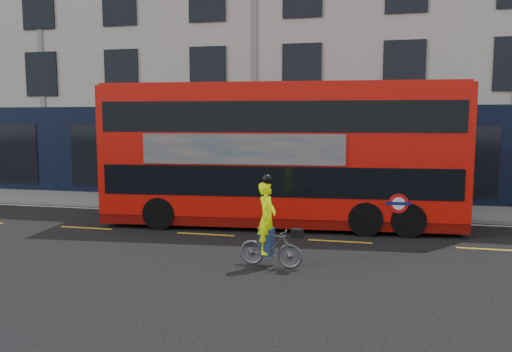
% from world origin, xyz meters
% --- Properties ---
extents(ground, '(120.00, 120.00, 0.00)m').
position_xyz_m(ground, '(0.00, 0.00, 0.00)').
color(ground, black).
rests_on(ground, ground).
extents(pavement, '(60.00, 3.00, 0.12)m').
position_xyz_m(pavement, '(0.00, 6.50, 0.06)').
color(pavement, slate).
rests_on(pavement, ground).
extents(kerb, '(60.00, 0.12, 0.13)m').
position_xyz_m(kerb, '(0.00, 5.00, 0.07)').
color(kerb, slate).
rests_on(kerb, ground).
extents(building_terrace, '(50.00, 10.07, 15.00)m').
position_xyz_m(building_terrace, '(0.00, 12.94, 7.49)').
color(building_terrace, '#A5A39C').
rests_on(building_terrace, ground).
extents(road_edge_line, '(58.00, 0.10, 0.01)m').
position_xyz_m(road_edge_line, '(0.00, 4.70, 0.00)').
color(road_edge_line, silver).
rests_on(road_edge_line, ground).
extents(lane_dashes, '(58.00, 0.12, 0.01)m').
position_xyz_m(lane_dashes, '(0.00, 1.50, 0.00)').
color(lane_dashes, gold).
rests_on(lane_dashes, ground).
extents(bus, '(11.49, 3.47, 4.56)m').
position_xyz_m(bus, '(1.98, 3.30, 2.34)').
color(bus, red).
rests_on(bus, ground).
extents(cyclist, '(1.59, 0.68, 2.19)m').
position_xyz_m(cyclist, '(2.50, -1.30, 0.75)').
color(cyclist, '#4F5155').
rests_on(cyclist, ground).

